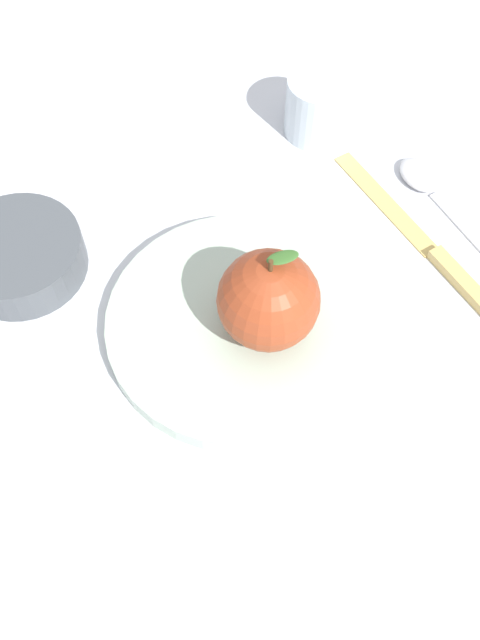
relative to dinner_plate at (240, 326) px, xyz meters
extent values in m
plane|color=silver|center=(0.04, 0.00, -0.01)|extent=(2.40, 2.40, 0.00)
cylinder|color=#B2C6B2|center=(0.00, 0.00, 0.00)|extent=(0.22, 0.22, 0.02)
torus|color=#B2C6B2|center=(0.00, 0.00, 0.00)|extent=(0.22, 0.22, 0.01)
sphere|color=#9E3D1E|center=(0.02, -0.02, 0.05)|extent=(0.08, 0.08, 0.08)
cylinder|color=#4C3319|center=(0.02, -0.02, 0.09)|extent=(0.00, 0.00, 0.01)
ellipsoid|color=#386628|center=(0.03, -0.02, 0.10)|extent=(0.03, 0.02, 0.00)
cylinder|color=#4C5156|center=(-0.13, 0.16, 0.01)|extent=(0.12, 0.12, 0.04)
torus|color=#4C5156|center=(-0.13, 0.16, 0.02)|extent=(0.12, 0.12, 0.01)
cylinder|color=#3D4145|center=(-0.13, 0.16, 0.02)|extent=(0.09, 0.09, 0.01)
cylinder|color=silver|center=(0.19, 0.17, 0.02)|extent=(0.07, 0.07, 0.06)
torus|color=silver|center=(0.19, 0.17, 0.05)|extent=(0.07, 0.07, 0.01)
cylinder|color=#8B959D|center=(0.19, 0.17, 0.05)|extent=(0.05, 0.05, 0.01)
cube|color=#D8B766|center=(0.19, 0.05, -0.01)|extent=(0.02, 0.14, 0.00)
cube|color=#D8B766|center=(0.20, -0.06, -0.01)|extent=(0.01, 0.08, 0.01)
ellipsoid|color=silver|center=(0.24, 0.06, 0.00)|extent=(0.04, 0.05, 0.01)
cube|color=silver|center=(0.24, -0.03, -0.01)|extent=(0.01, 0.13, 0.01)
camera|label=1|loc=(-0.15, -0.25, 0.50)|focal=38.30mm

